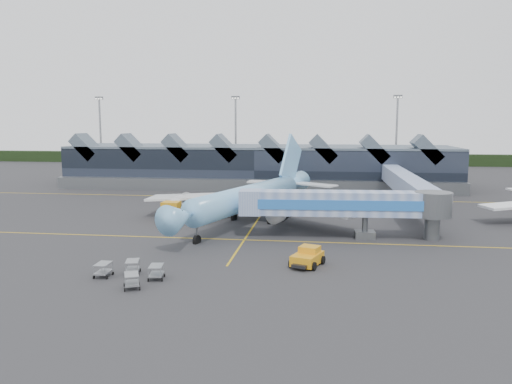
# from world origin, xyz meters

# --- Properties ---
(ground) EXTENTS (260.00, 260.00, 0.00)m
(ground) POSITION_xyz_m (0.00, 0.00, 0.00)
(ground) COLOR #242426
(ground) RESTS_ON ground
(taxi_stripes) EXTENTS (120.00, 60.00, 0.01)m
(taxi_stripes) POSITION_xyz_m (0.00, 10.00, 0.01)
(taxi_stripes) COLOR gold
(taxi_stripes) RESTS_ON ground
(tree_line_far) EXTENTS (260.00, 4.00, 4.00)m
(tree_line_far) POSITION_xyz_m (0.00, 110.00, 2.00)
(tree_line_far) COLOR black
(tree_line_far) RESTS_ON ground
(terminal) EXTENTS (90.00, 22.25, 12.52)m
(terminal) POSITION_xyz_m (-5.07, 47.35, 4.88)
(terminal) COLOR black
(terminal) RESTS_ON ground
(light_masts) EXTENTS (132.40, 42.56, 22.45)m
(light_masts) POSITION_xyz_m (21.00, 62.80, 12.49)
(light_masts) COLOR gray
(light_masts) RESTS_ON ground
(main_airliner) EXTENTS (34.38, 40.47, 13.38)m
(main_airliner) POSITION_xyz_m (-0.65, 3.85, 3.93)
(main_airliner) COLOR #77C5F2
(main_airliner) RESTS_ON ground
(jet_bridge) EXTENTS (27.41, 5.38, 6.32)m
(jet_bridge) POSITION_xyz_m (14.32, -5.06, 4.40)
(jet_bridge) COLOR #748EC2
(jet_bridge) RESTS_ON ground
(fuel_truck) EXTENTS (3.26, 10.35, 3.46)m
(fuel_truck) POSITION_xyz_m (-12.77, 6.21, 1.94)
(fuel_truck) COLOR black
(fuel_truck) RESTS_ON ground
(pushback_tug) EXTENTS (3.88, 4.90, 1.98)m
(pushback_tug) POSITION_xyz_m (8.43, -18.58, 0.89)
(pushback_tug) COLOR orange
(pushback_tug) RESTS_ON ground
(baggage_carts) EXTENTS (6.81, 6.50, 1.37)m
(baggage_carts) POSITION_xyz_m (-8.34, -25.56, 0.77)
(baggage_carts) COLOR gray
(baggage_carts) RESTS_ON ground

